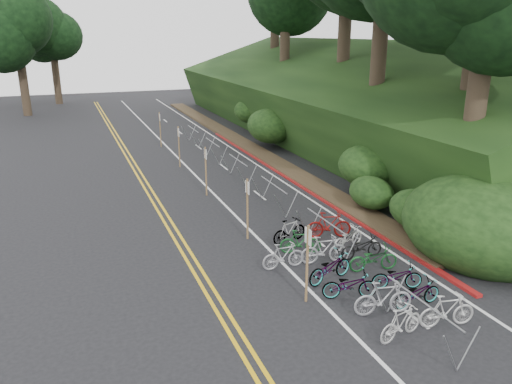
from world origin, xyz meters
The scene contains 10 objects.
ground centered at (0.00, 0.00, 0.00)m, with size 120.00×120.00×0.00m, color black.
road_markings centered at (0.63, 10.10, 0.00)m, with size 7.47×80.00×0.01m.
red_curb centered at (5.70, 12.00, 0.05)m, with size 0.25×28.00×0.10m, color maroon.
embankment centered at (12.96, 19.04, 2.57)m, with size 14.30×48.14×9.11m.
bike_rack_front centered at (2.53, -3.08, 0.85)m, with size 1.13×3.05×1.15m.
bike_racks_rest centered at (3.00, 13.00, 0.85)m, with size 1.14×23.00×1.17m.
signpost_near centered at (0.58, -0.21, 1.43)m, with size 0.08×0.40×2.50m.
signposts_rest centered at (0.60, 14.00, 1.43)m, with size 0.08×18.40×2.50m.
bike_front centered at (0.87, 2.10, 0.48)m, with size 1.58×0.45×0.95m, color #9E9EA3.
bike_valet centered at (2.89, 0.65, 0.48)m, with size 3.05×8.65×1.09m.
Camera 1 is at (-5.74, -12.30, 7.88)m, focal length 35.00 mm.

